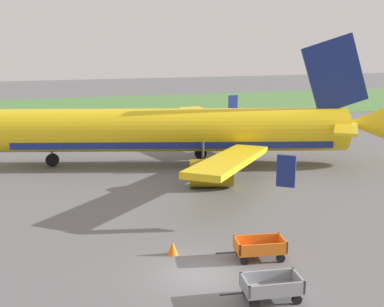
{
  "coord_description": "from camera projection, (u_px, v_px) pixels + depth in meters",
  "views": [
    {
      "loc": [
        -6.25,
        -21.91,
        11.27
      ],
      "look_at": [
        3.17,
        13.04,
        2.8
      ],
      "focal_mm": 48.14,
      "sensor_mm": 36.0,
      "label": 1
    }
  ],
  "objects": [
    {
      "name": "airplane",
      "position": [
        185.0,
        131.0,
        44.39
      ],
      "size": [
        37.29,
        30.19,
        11.34
      ],
      "color": "yellow",
      "rests_on": "ground"
    },
    {
      "name": "grass_strip",
      "position": [
        96.0,
        108.0,
        79.19
      ],
      "size": [
        220.0,
        28.0,
        0.06
      ],
      "primitive_type": "cube",
      "color": "#518442",
      "rests_on": "ground"
    },
    {
      "name": "baggage_cart_second_in_row",
      "position": [
        260.0,
        248.0,
        26.24
      ],
      "size": [
        3.61,
        1.68,
        1.07
      ],
      "color": "orange",
      "rests_on": "ground"
    },
    {
      "name": "baggage_cart_nearest",
      "position": [
        271.0,
        287.0,
        22.18
      ],
      "size": [
        3.6,
        1.6,
        1.07
      ],
      "color": "gray",
      "rests_on": "ground"
    },
    {
      "name": "ground_plane",
      "position": [
        199.0,
        273.0,
        24.75
      ],
      "size": [
        220.0,
        220.0,
        0.0
      ],
      "primitive_type": "plane",
      "color": "slate"
    },
    {
      "name": "traffic_cone_near_plane",
      "position": [
        173.0,
        248.0,
        26.79
      ],
      "size": [
        0.55,
        0.55,
        0.73
      ],
      "primitive_type": "cone",
      "color": "orange",
      "rests_on": "ground"
    }
  ]
}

